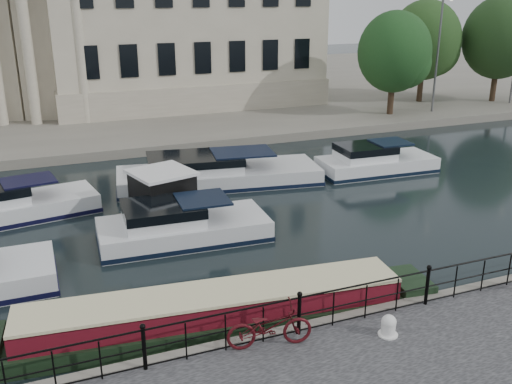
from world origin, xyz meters
The scene contains 11 objects.
ground_plane centered at (0.00, 0.00, 0.00)m, with size 160.00×160.00×0.00m, color black.
far_bank centered at (0.00, 39.00, 0.28)m, with size 120.00×42.00×0.55m, color #6B665B.
railing centered at (0.00, -2.25, 1.20)m, with size 24.14×0.14×1.22m.
civic_building centered at (-1.00, 34.71, 7.04)m, with size 53.55×31.84×16.85m.
lamp_posts centered at (26.00, 20.70, 4.80)m, with size 8.24×1.55×8.07m.
bicycle centered at (-0.93, -2.48, 1.12)m, with size 0.75×2.16×1.14m, color #410B10.
mooring_bollard centered at (2.11, -3.18, 0.82)m, with size 0.52×0.52×0.58m.
narrowboat centered at (-1.70, -0.46, 0.37)m, with size 13.34×3.11×1.49m.
harbour_hut centered at (-1.17, 8.17, 0.95)m, with size 3.70×3.34×2.19m.
cabin_cruisers centered at (-1.33, 8.79, 0.37)m, with size 28.02×11.02×1.99m.
trees centered at (24.67, 22.49, 5.14)m, with size 16.27×8.86×8.25m.
Camera 1 is at (-5.77, -13.70, 8.94)m, focal length 40.00 mm.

